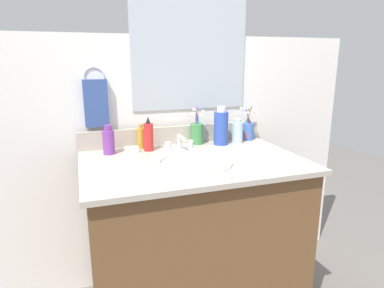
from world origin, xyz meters
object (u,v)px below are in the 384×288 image
faucet (180,146)px  cup_green (197,132)px  cup_blue_plastic (248,130)px  bottle_spray_red (148,136)px  hand_towel (96,103)px  bottle_gel_clear (237,132)px  bottle_cream_purple (109,141)px  soap_bar (132,149)px  bottle_oil_amber (141,138)px  bottle_shampoo_blue (221,127)px

faucet → cup_green: (0.12, 0.11, 0.03)m
cup_blue_plastic → bottle_spray_red: bearing=-174.9°
hand_towel → cup_green: 0.51m
cup_green → cup_blue_plastic: 0.29m
bottle_gel_clear → cup_green: 0.21m
bottle_spray_red → hand_towel: bearing=152.5°
bottle_cream_purple → bottle_spray_red: bearing=-0.5°
bottle_cream_purple → bottle_gel_clear: bearing=0.4°
hand_towel → bottle_gel_clear: size_ratio=1.78×
soap_bar → bottle_gel_clear: bearing=0.5°
bottle_gel_clear → bottle_oil_amber: size_ratio=1.04×
bottle_oil_amber → bottle_shampoo_blue: bearing=-8.0°
faucet → bottle_gel_clear: bearing=11.6°
cup_green → cup_blue_plastic: cup_green is taller
bottle_shampoo_blue → faucet: bearing=-165.1°
faucet → cup_blue_plastic: size_ratio=0.88×
faucet → bottle_gel_clear: bottle_gel_clear is taller
bottle_shampoo_blue → cup_blue_plastic: bearing=15.0°
bottle_cream_purple → bottle_gel_clear: 0.65m
faucet → soap_bar: size_ratio=2.50×
faucet → bottle_gel_clear: (0.33, 0.07, 0.03)m
faucet → bottle_gel_clear: 0.34m
bottle_spray_red → cup_blue_plastic: (0.55, 0.05, -0.02)m
faucet → bottle_cream_purple: bearing=168.7°
faucet → bottle_shampoo_blue: 0.25m
faucet → soap_bar: faucet is taller
bottle_oil_amber → cup_green: (0.28, -0.00, 0.01)m
hand_towel → bottle_gel_clear: bearing=-9.0°
soap_bar → cup_blue_plastic: bearing=4.3°
bottle_gel_clear → bottle_shampoo_blue: size_ratio=0.64×
bottle_gel_clear → cup_green: size_ratio=0.64×
soap_bar → faucet: bearing=-16.2°
bottle_gel_clear → soap_bar: bearing=-179.5°
bottle_oil_amber → cup_blue_plastic: bearing=-0.8°
bottle_gel_clear → bottle_oil_amber: (-0.49, 0.05, -0.01)m
bottle_oil_amber → bottle_spray_red: bottle_spray_red is taller
bottle_gel_clear → cup_blue_plastic: (0.08, 0.04, -0.00)m
faucet → bottle_oil_amber: (-0.16, 0.12, 0.02)m
faucet → bottle_shampoo_blue: bearing=14.9°
bottle_gel_clear → cup_blue_plastic: size_ratio=0.68×
cup_green → soap_bar: (-0.34, -0.05, -0.05)m
bottle_shampoo_blue → bottle_spray_red: bearing=-179.8°
bottle_oil_amber → cup_blue_plastic: cup_blue_plastic is taller
faucet → cup_blue_plastic: (0.41, 0.11, 0.02)m
faucet → soap_bar: bearing=163.8°
hand_towel → bottle_cream_purple: hand_towel is taller
hand_towel → faucet: hand_towel is taller
faucet → bottle_spray_red: bearing=155.4°
bottle_spray_red → cup_blue_plastic: size_ratio=0.89×
bottle_oil_amber → cup_blue_plastic: 0.57m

